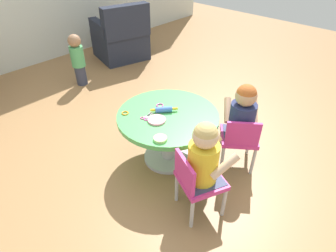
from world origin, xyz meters
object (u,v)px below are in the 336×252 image
(seated_child_left, at_px, (204,155))
(craft_scissors, at_px, (146,117))
(armchair_dark, at_px, (121,39))
(craft_table, at_px, (168,126))
(child_chair_left, at_px, (197,181))
(child_chair_right, at_px, (239,138))
(rolling_pin, at_px, (164,109))
(seated_child_right, at_px, (243,113))
(toddler_standing, at_px, (78,59))

(seated_child_left, distance_m, craft_scissors, 0.66)
(armchair_dark, bearing_deg, craft_table, -119.98)
(child_chair_left, height_order, seated_child_left, seated_child_left)
(craft_table, relative_size, child_chair_right, 1.60)
(craft_table, bearing_deg, child_chair_left, -117.35)
(craft_table, relative_size, seated_child_left, 1.68)
(craft_table, xyz_separation_m, rolling_pin, (0.00, 0.05, 0.15))
(child_chair_left, bearing_deg, seated_child_left, -24.08)
(child_chair_right, height_order, armchair_dark, armchair_dark)
(child_chair_left, height_order, seated_child_right, seated_child_right)
(rolling_pin, bearing_deg, child_chair_left, -115.64)
(child_chair_right, xyz_separation_m, rolling_pin, (-0.34, 0.55, 0.21))
(seated_child_right, bearing_deg, child_chair_right, -142.25)
(child_chair_right, bearing_deg, seated_child_right, 37.75)
(armchair_dark, bearing_deg, child_chair_left, -119.46)
(craft_table, bearing_deg, toddler_standing, 81.14)
(child_chair_left, relative_size, toddler_standing, 0.80)
(armchair_dark, bearing_deg, child_chair_right, -108.65)
(seated_child_left, height_order, craft_scissors, seated_child_left)
(child_chair_right, relative_size, toddler_standing, 0.80)
(rolling_pin, distance_m, craft_scissors, 0.17)
(craft_table, bearing_deg, armchair_dark, 60.02)
(child_chair_right, relative_size, seated_child_right, 1.05)
(seated_child_left, xyz_separation_m, craft_scissors, (0.09, 0.65, -0.04))
(armchair_dark, relative_size, rolling_pin, 4.60)
(seated_child_left, bearing_deg, craft_table, 66.41)
(armchair_dark, height_order, craft_scissors, armchair_dark)
(toddler_standing, bearing_deg, seated_child_right, -87.86)
(craft_table, distance_m, rolling_pin, 0.15)
(armchair_dark, distance_m, toddler_standing, 1.00)
(craft_scissors, bearing_deg, craft_table, -31.65)
(child_chair_right, height_order, craft_scissors, child_chair_right)
(seated_child_left, relative_size, child_chair_right, 0.95)
(child_chair_left, distance_m, seated_child_right, 0.70)
(armchair_dark, bearing_deg, rolling_pin, -120.48)
(craft_table, bearing_deg, child_chair_right, -55.52)
(child_chair_right, xyz_separation_m, toddler_standing, (-0.06, 2.36, 0.05))
(seated_child_right, distance_m, toddler_standing, 2.34)
(seated_child_left, height_order, seated_child_right, same)
(craft_scissors, bearing_deg, toddler_standing, 75.73)
(child_chair_right, relative_size, rolling_pin, 2.82)
(toddler_standing, xyz_separation_m, rolling_pin, (-0.29, -1.81, 0.15))
(seated_child_left, relative_size, craft_scissors, 3.66)
(craft_table, height_order, rolling_pin, rolling_pin)
(toddler_standing, distance_m, rolling_pin, 1.83)
(seated_child_right, height_order, rolling_pin, seated_child_right)
(child_chair_left, distance_m, child_chair_right, 0.63)
(child_chair_left, relative_size, craft_scissors, 3.85)
(craft_table, distance_m, seated_child_right, 0.63)
(seated_child_left, relative_size, rolling_pin, 2.68)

